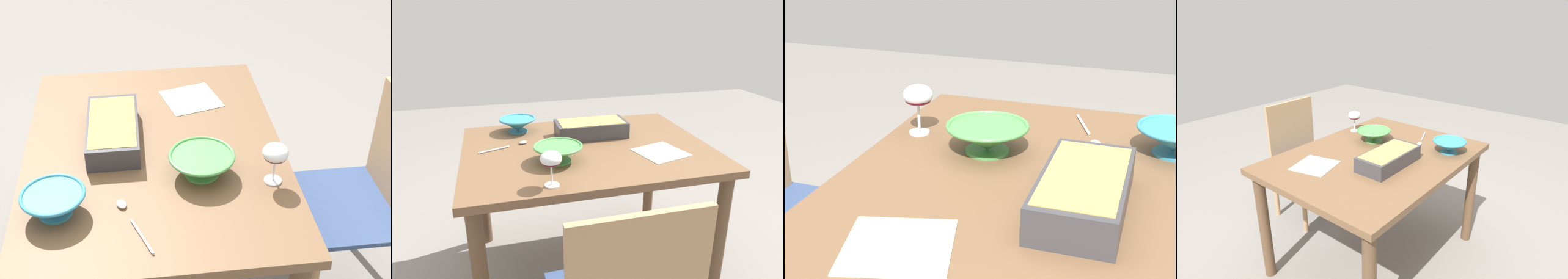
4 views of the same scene
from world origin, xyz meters
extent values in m
plane|color=gray|center=(0.00, 0.00, 0.00)|extent=(8.00, 8.00, 0.00)
cube|color=brown|center=(0.00, 0.00, 0.74)|extent=(1.25, 0.95, 0.04)
cylinder|color=brown|center=(0.56, -0.41, 0.36)|extent=(0.07, 0.07, 0.72)
cylinder|color=brown|center=(-0.56, 0.41, 0.36)|extent=(0.07, 0.07, 0.72)
cylinder|color=brown|center=(0.56, 0.41, 0.36)|extent=(0.07, 0.07, 0.72)
cube|color=#334772|center=(0.09, 0.76, 0.47)|extent=(0.46, 0.39, 0.02)
cube|color=tan|center=(0.09, 0.93, 0.70)|extent=(0.44, 0.02, 0.45)
cylinder|color=tan|center=(-0.12, 0.58, 0.23)|extent=(0.04, 0.04, 0.46)
cylinder|color=tan|center=(0.30, 0.58, 0.23)|extent=(0.04, 0.04, 0.46)
cylinder|color=tan|center=(-0.12, 0.93, 0.23)|extent=(0.04, 0.04, 0.46)
cylinder|color=tan|center=(0.30, 0.93, 0.23)|extent=(0.04, 0.04, 0.46)
cylinder|color=white|center=(0.25, 0.39, 0.76)|extent=(0.06, 0.06, 0.01)
cylinder|color=white|center=(0.25, 0.39, 0.81)|extent=(0.01, 0.01, 0.08)
ellipsoid|color=white|center=(0.25, 0.39, 0.88)|extent=(0.09, 0.09, 0.06)
ellipsoid|color=#4C0A19|center=(0.25, 0.39, 0.87)|extent=(0.08, 0.08, 0.03)
cube|color=#38383D|center=(-0.06, -0.15, 0.80)|extent=(0.39, 0.19, 0.09)
cube|color=tan|center=(-0.06, -0.15, 0.84)|extent=(0.35, 0.17, 0.02)
cylinder|color=#4C994C|center=(0.18, 0.16, 0.76)|extent=(0.12, 0.12, 0.01)
cone|color=#4C994C|center=(0.18, 0.16, 0.80)|extent=(0.22, 0.22, 0.07)
torus|color=#4C994C|center=(0.18, 0.16, 0.84)|extent=(0.23, 0.23, 0.01)
cylinder|color=teal|center=(0.32, -0.33, 0.76)|extent=(0.11, 0.11, 0.01)
cone|color=teal|center=(0.32, -0.33, 0.80)|extent=(0.20, 0.20, 0.07)
torus|color=teal|center=(0.32, -0.33, 0.84)|extent=(0.21, 0.21, 0.01)
cylinder|color=silver|center=(0.47, -0.06, 0.77)|extent=(0.15, 0.07, 0.01)
ellipsoid|color=silver|center=(0.32, -0.12, 0.77)|extent=(0.05, 0.04, 0.01)
cube|color=#B2CCB7|center=(-0.33, 0.18, 0.76)|extent=(0.27, 0.27, 0.00)
camera|label=1|loc=(1.67, -0.05, 1.94)|focal=50.35mm
camera|label=2|loc=(0.45, 1.71, 1.45)|focal=33.45mm
camera|label=3|loc=(-1.22, -0.29, 1.40)|focal=53.19mm
camera|label=4|loc=(-1.49, -1.17, 1.60)|focal=30.85mm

